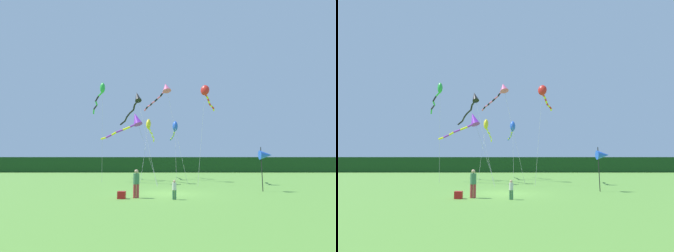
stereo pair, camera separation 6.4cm
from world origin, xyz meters
The scene contains 13 objects.
ground_plane centered at (0.00, 0.00, 0.00)m, with size 120.00×120.00×0.00m, color #5B9338.
distant_treeline centered at (0.00, 45.00, 1.80)m, with size 108.00×3.84×3.61m, color #193D19.
person_adult centered at (-1.93, -2.39, 0.93)m, with size 0.37×0.37×1.67m.
person_child centered at (0.32, -3.08, 0.61)m, with size 0.24×0.24×1.09m.
cooler_box centered at (-2.73, -2.71, 0.21)m, with size 0.46×0.36×0.42m, color red.
banner_flag_pole centered at (7.26, 1.23, 2.63)m, with size 0.90×0.70×3.24m.
kite_yellow centered at (-2.57, 16.28, 6.96)m, with size 1.08×10.71×8.09m.
kite_red centered at (4.00, 8.40, 9.48)m, with size 2.83×6.02×10.30m.
kite_green centered at (-8.91, 14.77, 11.44)m, with size 4.19×9.58×12.57m.
kite_black centered at (-3.83, 10.63, 9.04)m, with size 5.54×11.15×10.19m.
kite_purple centered at (-3.74, 8.85, 6.52)m, with size 6.96×5.22×7.54m.
kite_rainbow centered at (-0.53, 12.82, 11.13)m, with size 5.43×8.54×12.05m.
kite_blue centered at (0.92, 17.53, 7.04)m, with size 1.08×8.01×8.04m.
Camera 1 is at (-0.04, -17.94, 2.00)m, focal length 27.29 mm.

